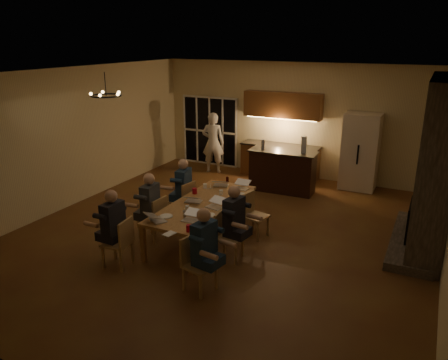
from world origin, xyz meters
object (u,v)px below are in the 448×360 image
Objects in this scene: laptop_a at (158,215)px; redcup_mid at (195,191)px; laptop_c at (194,196)px; can_cola at (227,179)px; person_right_mid at (234,222)px; plate_left at (166,216)px; dining_table at (204,221)px; bar_island at (282,171)px; standing_person at (213,143)px; mug_front at (187,208)px; chair_left_mid at (152,218)px; chair_right_near at (200,265)px; laptop_f at (241,184)px; chair_left_far at (182,201)px; chandelier at (106,96)px; laptop_e at (221,181)px; mug_mid at (221,192)px; person_left_mid at (151,207)px; bar_blender at (304,145)px; mug_back at (205,186)px; chair_left_near at (117,242)px; redcup_near at (189,228)px; person_right_near at (204,250)px; bar_bottle at (263,144)px; laptop_b at (191,215)px; plate_far at (240,195)px; laptop_d at (215,202)px; plate_near at (209,215)px; chair_right_mid at (230,236)px; refrigerator at (360,152)px; can_silver at (184,214)px; person_left_far at (184,190)px; chair_right_far at (256,216)px.

redcup_mid is at bearing -56.76° from laptop_a.
laptop_c is 2.67× the size of can_cola.
plate_left is (-1.15, -0.44, 0.07)m from person_right_mid.
bar_island is (0.46, 3.37, 0.17)m from dining_table.
standing_person is 4.93m from mug_front.
chair_left_mid is 1.78m from person_right_mid.
dining_table is 8.61× the size of laptop_c.
chair_right_near is 2.85m from laptop_f.
chair_left_far is 2.70m from chandelier.
chair_left_far reaches higher than dining_table.
laptop_e is 3.20× the size of mug_mid.
chair_right_near reaches higher than redcup_mid.
person_left_mid is at bearing -110.62° from bar_island.
laptop_c is 0.88m from plate_left.
standing_person is 4.27× the size of bar_blender.
mug_back reaches higher than plate_left.
dining_table is 3.66m from bar_blender.
chair_left_near is 7.42× the size of redcup_near.
redcup_near is at bearing 43.41° from chair_left_far.
chair_left_mid and chair_right_near have the same top height.
chandelier is at bearing -149.06° from bar_blender.
plate_left is (-0.10, -1.99, -0.10)m from laptop_e.
person_right_near is at bearing 83.85° from chair_left_near.
dining_table is at bearing -88.44° from bar_bottle.
can_cola is (-0.39, 2.24, -0.05)m from laptop_b.
plate_far is (-0.00, -2.64, 0.22)m from bar_island.
laptop_d is at bearing -19.53° from dining_table.
chair_left_mid is 3.73× the size of plate_near.
chair_right_near is 7.42× the size of redcup_mid.
laptop_c is at bearing -129.47° from bar_blender.
chair_right_mid reaches higher than plate_near.
plate_near is 3.92m from bar_bottle.
laptop_b is at bearing -114.68° from plate_near.
refrigerator is at bearing -19.73° from chair_right_mid.
laptop_f is (2.25, -3.00, -0.03)m from standing_person.
laptop_c is at bearing 107.77° from can_silver.
laptop_a reaches higher than chair_right_near.
mug_mid is at bearing 99.88° from laptop_e.
plate_left is at bearing 74.74° from laptop_c.
standing_person is (-2.84, 5.70, 0.20)m from person_right_near.
person_left_mid reaches higher than redcup_near.
can_silver is (0.87, -1.40, 0.12)m from person_left_far.
standing_person reaches higher than person_left_far.
chair_left_far is 2.78× the size of laptop_c.
chair_left_mid is at bearing 149.18° from redcup_near.
chair_right_far is 3.50× the size of plate_far.
chair_right_mid is 3.73× the size of plate_near.
laptop_d is (1.14, -0.75, 0.17)m from person_left_far.
standing_person is at bearing 115.32° from dining_table.
chair_left_near reaches higher than can_silver.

